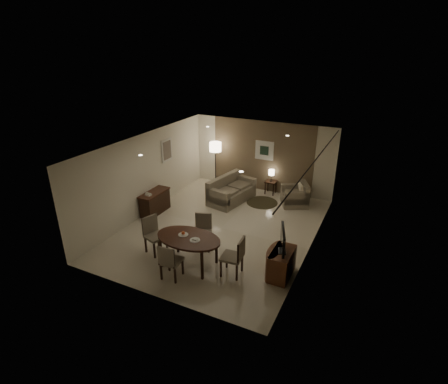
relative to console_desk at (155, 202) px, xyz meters
The scene contains 31 objects.
room_shell 2.70m from the console_desk, ahead, with size 5.50×7.00×2.70m.
taupe_accent 4.39m from the console_desk, 54.45° to the left, with size 3.96×0.03×2.70m, color brown.
curtain_wall 5.26m from the console_desk, ahead, with size 0.08×6.70×2.58m, color beige, non-canonical shape.
curtain_rod 5.64m from the console_desk, ahead, with size 0.03×0.03×6.80m, color black.
art_back_frame 4.49m from the console_desk, 53.18° to the left, with size 0.72×0.03×0.72m, color silver.
art_back_canvas 4.48m from the console_desk, 53.06° to the left, with size 0.34×0.01×0.34m, color #192E21.
art_left_frame 1.92m from the console_desk, 100.85° to the left, with size 0.03×0.60×0.80m, color silver.
art_left_canvas 1.91m from the console_desk, 100.16° to the left, with size 0.01×0.46×0.64m, color gray.
downlight_nl 3.12m from the console_desk, 58.80° to the right, with size 0.10×0.10×0.01m, color white.
downlight_nr 4.87m from the console_desk, 24.83° to the right, with size 0.10×0.10×0.01m, color white.
downlight_fl 3.12m from the console_desk, 58.80° to the left, with size 0.10×0.10×0.01m, color white.
downlight_fr 4.87m from the console_desk, 24.83° to the left, with size 0.10×0.10×0.01m, color white.
console_desk is the anchor object (origin of this frame).
telephone 0.52m from the console_desk, 90.00° to the right, with size 0.20×0.14×0.09m, color white, non-canonical shape.
tv_cabinet 5.11m from the console_desk, 17.05° to the right, with size 0.48×0.90×0.70m, color brown, non-canonical shape.
flat_tv 5.14m from the console_desk, 17.12° to the right, with size 0.06×0.88×0.60m, color black, non-canonical shape.
dining_table 3.34m from the console_desk, 38.77° to the right, with size 1.73×1.08×0.81m, color #422215, non-canonical shape.
chair_near 3.69m from the console_desk, 47.51° to the right, with size 0.47×0.47×0.96m, color gray, non-canonical shape.
chair_far 2.83m from the console_desk, 26.23° to the right, with size 0.48×0.48×0.99m, color gray, non-canonical shape.
chair_left 2.48m from the console_desk, 53.07° to the right, with size 0.50×0.50×1.03m, color gray, non-canonical shape.
chair_right 4.25m from the console_desk, 27.74° to the right, with size 0.50×0.50×1.03m, color gray, non-canonical shape.
plate_a 3.20m from the console_desk, 40.10° to the right, with size 0.26×0.26×0.02m, color white.
plate_b 3.57m from the console_desk, 37.17° to the right, with size 0.26×0.26×0.02m, color white.
fruit_apple 3.21m from the console_desk, 40.10° to the right, with size 0.09×0.09×0.09m, color #C94317.
napkin 3.57m from the console_desk, 37.17° to the right, with size 0.12×0.08×0.03m, color white.
round_rug 3.81m from the console_desk, 38.05° to the left, with size 1.12×1.12×0.01m, color #3B3221.
sofa 2.78m from the console_desk, 46.31° to the left, with size 0.93×1.87×0.88m, color gray, non-canonical shape.
armchair 4.87m from the console_desk, 33.46° to the left, with size 0.91×0.86×0.81m, color gray, non-canonical shape.
side_table 4.41m from the console_desk, 47.46° to the left, with size 0.40×0.40×0.51m, color black, non-canonical shape.
table_lamp 4.43m from the console_desk, 47.46° to the left, with size 0.22×0.22×0.50m, color #FFEAC1, non-canonical shape.
floor_lamp 3.13m from the console_desk, 75.72° to the left, with size 0.46×0.46×1.81m, color #FFE5B7, non-canonical shape.
Camera 1 is at (4.25, -8.55, 5.35)m, focal length 28.00 mm.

